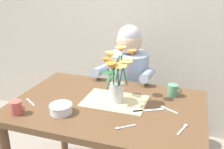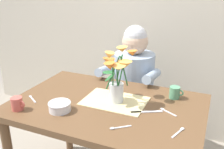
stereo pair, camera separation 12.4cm
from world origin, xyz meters
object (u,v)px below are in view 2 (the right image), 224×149
(coffee_cup, at_px, (175,92))
(tea_cup, at_px, (17,104))
(ceramic_bowl, at_px, (60,106))
(dinner_knife, at_px, (147,112))
(seated_person, at_px, (133,91))
(flower_vase, at_px, (117,74))

(coffee_cup, height_order, tea_cup, same)
(ceramic_bowl, height_order, dinner_knife, ceramic_bowl)
(seated_person, bearing_deg, ceramic_bowl, -102.77)
(dinner_knife, xyz_separation_m, tea_cup, (-0.72, -0.28, 0.04))
(dinner_knife, xyz_separation_m, coffee_cup, (0.12, 0.26, 0.04))
(coffee_cup, bearing_deg, seated_person, 137.68)
(seated_person, height_order, flower_vase, seated_person)
(tea_cup, bearing_deg, dinner_knife, 21.06)
(ceramic_bowl, relative_size, coffee_cup, 1.46)
(seated_person, relative_size, flower_vase, 3.33)
(seated_person, xyz_separation_m, coffee_cup, (0.41, -0.37, 0.22))
(dinner_knife, relative_size, coffee_cup, 2.04)
(dinner_knife, bearing_deg, tea_cup, 172.90)
(seated_person, relative_size, coffee_cup, 12.20)
(seated_person, xyz_separation_m, dinner_knife, (0.29, -0.63, 0.18))
(flower_vase, relative_size, dinner_knife, 1.79)
(dinner_knife, height_order, tea_cup, tea_cup)
(flower_vase, distance_m, tea_cup, 0.62)
(seated_person, bearing_deg, dinner_knife, -64.72)
(dinner_knife, bearing_deg, seated_person, 86.77)
(ceramic_bowl, bearing_deg, tea_cup, -159.41)
(ceramic_bowl, bearing_deg, flower_vase, 43.04)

